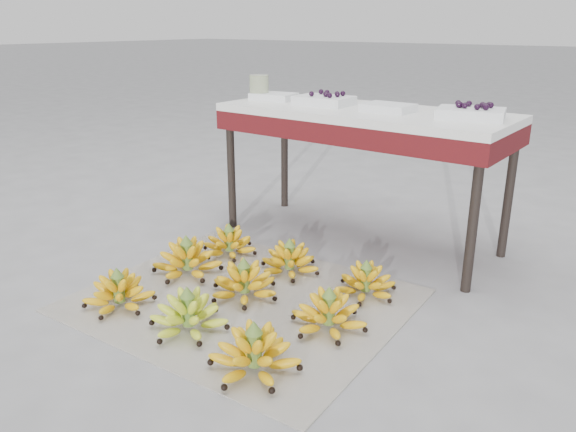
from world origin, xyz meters
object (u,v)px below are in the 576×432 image
Objects in this scene: bunch_front_right at (254,354)px; bunch_mid_right at (329,314)px; bunch_back_center at (290,261)px; tray_far_left at (274,96)px; bunch_back_left at (229,243)px; tray_left at (324,100)px; bunch_mid_center at (244,283)px; bunch_front_center at (189,315)px; tray_far_right at (471,113)px; tray_right at (388,108)px; newspaper_mat at (243,300)px; bunch_back_right at (366,283)px; bunch_front_left at (119,293)px; glass_jar at (259,87)px; bunch_mid_left at (187,260)px; vendor_table at (363,125)px.

bunch_front_right is 1.07× the size of bunch_mid_right.
tray_far_left is (-0.52, 0.55, 0.64)m from bunch_back_center.
bunch_back_left is 0.87m from tray_left.
tray_far_left is at bearing 114.00° from bunch_front_right.
bunch_mid_center is 1.07× the size of bunch_back_left.
bunch_front_center is at bearing -80.32° from tray_left.
bunch_back_left is 1.02× the size of tray_far_right.
tray_right reaches higher than bunch_back_left.
bunch_back_center is at bearing 102.96° from bunch_mid_center.
bunch_back_right is at bearing 42.45° from newspaper_mat.
bunch_back_left is (-0.02, 0.66, -0.00)m from bunch_front_left.
bunch_back_left is at bearing -66.03° from glass_jar.
bunch_mid_right is 1.04× the size of bunch_back_center.
bunch_mid_right is at bearing -39.33° from glass_jar.
tray_left is at bearing 178.31° from tray_right.
bunch_mid_center is 2.69× the size of glass_jar.
bunch_back_center is 0.38m from bunch_back_right.
bunch_front_right is 0.83m from bunch_mid_left.
bunch_mid_center is 0.30m from bunch_back_center.
bunch_front_center is at bearing -17.31° from bunch_front_left.
newspaper_mat is at bearing -58.93° from tray_far_left.
bunch_front_center is 0.51m from bunch_mid_right.
tray_far_right reaches higher than bunch_front_center.
bunch_front_center is 1.47× the size of tray_right.
bunch_back_center is (-0.37, 0.68, -0.01)m from bunch_front_right.
vendor_table is 10.99× the size of glass_jar.
glass_jar reaches higher than tray_far_right.
bunch_back_center is at bearing -108.05° from tray_right.
newspaper_mat is at bearing -91.83° from vendor_table.
bunch_mid_left is at bearing -137.31° from tray_far_right.
tray_far_right reaches higher than bunch_mid_center.
tray_far_left is at bearing 90.36° from bunch_back_left.
bunch_mid_right reaches higher than bunch_back_right.
vendor_table reaches higher than bunch_front_right.
vendor_table is 5.71× the size of tray_far_left.
bunch_back_left is 1.01× the size of bunch_back_center.
tray_far_left reaches higher than bunch_mid_center.
tray_far_right reaches higher than tray_right.
bunch_front_center is 1.07× the size of bunch_back_center.
bunch_back_left is at bearing -134.82° from tray_right.
glass_jar is at bearing 130.99° from bunch_back_right.
bunch_back_center is (0.36, 0.01, 0.00)m from bunch_back_left.
vendor_table is at bearing 88.17° from newspaper_mat.
vendor_table is (0.03, 1.17, 0.54)m from bunch_front_center.
tray_right is at bearing 1.39° from glass_jar.
tray_left reaches higher than tray_far_left.
tray_left is at bearing 102.89° from newspaper_mat.
bunch_front_left is 1.66m from tray_far_right.
bunch_front_center is 0.36m from bunch_front_right.
glass_jar is (-0.40, -0.03, 0.04)m from tray_left.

